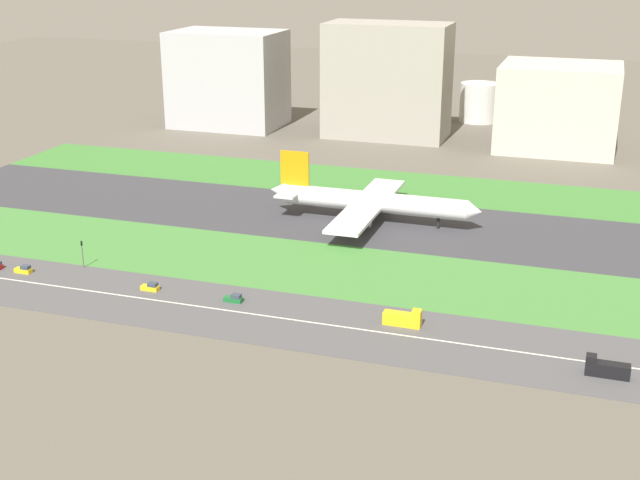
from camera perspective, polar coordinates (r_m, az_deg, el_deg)
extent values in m
plane|color=#5B564C|center=(257.14, 1.88, 1.41)|extent=(800.00, 800.00, 0.00)
cube|color=#38383D|center=(257.13, 1.88, 1.42)|extent=(280.00, 46.00, 0.10)
cube|color=#3D7A33|center=(294.98, 4.15, 3.78)|extent=(280.00, 36.00, 0.10)
cube|color=#427F38|center=(220.40, -1.17, -1.74)|extent=(280.00, 36.00, 0.10)
cube|color=#4C4C4F|center=(192.94, -4.34, -5.03)|extent=(280.00, 28.00, 0.10)
cube|color=silver|center=(192.92, -4.34, -5.01)|extent=(266.00, 0.50, 0.01)
cylinder|color=white|center=(253.18, 3.65, 2.58)|extent=(56.00, 6.00, 6.00)
cone|color=white|center=(247.70, 10.37, 1.91)|extent=(4.00, 5.70, 5.70)
cone|color=white|center=(261.95, -2.82, 3.37)|extent=(5.00, 5.40, 5.40)
cube|color=orange|center=(258.15, -1.70, 4.80)|extent=(9.00, 0.80, 11.00)
cube|color=white|center=(260.36, -1.89, 3.33)|extent=(6.00, 16.00, 0.60)
cube|color=white|center=(267.92, 4.05, 3.27)|extent=(10.00, 26.00, 1.00)
cylinder|color=gray|center=(262.75, 3.93, 2.44)|extent=(5.00, 3.20, 3.20)
cube|color=white|center=(240.25, 2.26, 1.36)|extent=(10.00, 26.00, 1.00)
cylinder|color=gray|center=(246.17, 2.87, 1.27)|extent=(5.00, 3.20, 3.20)
cylinder|color=black|center=(250.61, 7.96, 1.14)|extent=(1.00, 1.00, 3.20)
cylinder|color=black|center=(258.76, 2.97, 1.91)|extent=(1.00, 1.00, 3.20)
cylinder|color=black|center=(252.34, 2.54, 1.45)|extent=(1.00, 1.00, 3.20)
cube|color=yellow|center=(228.46, -19.33, -1.95)|extent=(4.40, 1.80, 1.10)
cube|color=#333D4C|center=(227.64, -19.20, -1.74)|extent=(2.20, 1.66, 0.90)
cube|color=yellow|center=(187.63, 5.55, -5.32)|extent=(8.40, 2.50, 2.80)
cube|color=yellow|center=(186.20, 6.53, -4.89)|extent=(2.00, 2.30, 1.20)
cube|color=yellow|center=(209.13, -11.36, -3.18)|extent=(4.40, 1.80, 1.10)
cube|color=#333D4C|center=(208.37, -11.19, -2.96)|extent=(2.20, 1.66, 0.90)
cube|color=black|center=(175.27, 18.77, -8.25)|extent=(8.40, 2.50, 2.80)
cube|color=black|center=(174.28, 17.79, -7.56)|extent=(2.00, 2.30, 1.20)
cube|color=#19662D|center=(199.74, -5.86, -4.00)|extent=(4.40, 1.80, 1.10)
cube|color=#333D4C|center=(199.04, -5.66, -3.76)|extent=(2.20, 1.66, 0.90)
cylinder|color=#4C4C51|center=(226.53, -15.67, -1.07)|extent=(0.24, 0.24, 6.00)
cube|color=black|center=(225.32, -15.75, -0.22)|extent=(0.36, 0.36, 1.20)
sphere|color=#19D826|center=(225.07, -15.78, -0.16)|extent=(0.24, 0.24, 0.24)
cube|color=#B2B2B7|center=(387.43, -6.21, 10.71)|extent=(47.93, 32.76, 42.06)
cube|color=#9E998E|center=(363.17, 4.54, 10.62)|extent=(51.21, 25.89, 47.67)
cube|color=beige|center=(354.43, 15.72, 8.60)|extent=(45.92, 38.65, 33.81)
cylinder|color=silver|center=(403.30, 10.64, 9.09)|extent=(17.58, 17.58, 17.69)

